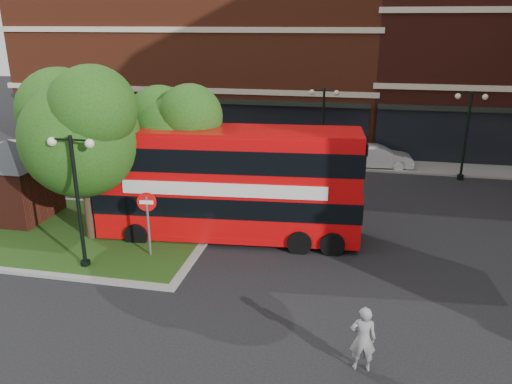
% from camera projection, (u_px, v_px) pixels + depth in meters
% --- Properties ---
extents(ground, '(120.00, 120.00, 0.00)m').
position_uv_depth(ground, '(229.00, 286.00, 17.18)').
color(ground, black).
rests_on(ground, ground).
extents(pavement_far, '(44.00, 3.00, 0.12)m').
position_uv_depth(pavement_far, '(292.00, 160.00, 32.46)').
color(pavement_far, slate).
rests_on(pavement_far, ground).
extents(terrace_far_left, '(26.00, 12.00, 14.00)m').
position_uv_depth(terrace_far_left, '(205.00, 44.00, 38.67)').
color(terrace_far_left, maroon).
rests_on(terrace_far_left, ground).
extents(terrace_far_right, '(18.00, 12.00, 16.00)m').
position_uv_depth(terrace_far_right, '(512.00, 31.00, 34.17)').
color(terrace_far_right, '#471911').
rests_on(terrace_far_right, ground).
extents(traffic_island, '(12.60, 7.60, 0.15)m').
position_uv_depth(traffic_island, '(66.00, 231.00, 21.46)').
color(traffic_island, gray).
rests_on(traffic_island, ground).
extents(kiosk, '(6.51, 6.51, 3.60)m').
position_uv_depth(kiosk, '(12.00, 171.00, 22.22)').
color(kiosk, '#471911').
rests_on(kiosk, traffic_island).
extents(tree_island_west, '(5.40, 4.71, 7.21)m').
position_uv_depth(tree_island_west, '(78.00, 126.00, 19.27)').
color(tree_island_west, '#2D2116').
rests_on(tree_island_west, ground).
extents(tree_island_east, '(4.46, 3.90, 6.29)m').
position_uv_depth(tree_island_east, '(175.00, 131.00, 21.18)').
color(tree_island_east, '#2D2116').
rests_on(tree_island_east, ground).
extents(lamp_island, '(1.72, 0.36, 5.00)m').
position_uv_depth(lamp_island, '(77.00, 196.00, 17.49)').
color(lamp_island, black).
rests_on(lamp_island, ground).
extents(lamp_far_left, '(1.72, 0.36, 5.00)m').
position_uv_depth(lamp_far_left, '(323.00, 126.00, 29.32)').
color(lamp_far_left, black).
rests_on(lamp_far_left, ground).
extents(lamp_far_right, '(1.72, 0.36, 5.00)m').
position_uv_depth(lamp_far_right, '(467.00, 131.00, 27.81)').
color(lamp_far_right, black).
rests_on(lamp_far_right, ground).
extents(bus, '(10.81, 3.33, 4.06)m').
position_uv_depth(bus, '(228.00, 177.00, 20.22)').
color(bus, red).
rests_on(bus, ground).
extents(woman, '(0.70, 0.49, 1.85)m').
position_uv_depth(woman, '(363.00, 339.00, 12.79)').
color(woman, gray).
rests_on(woman, ground).
extents(car_silver, '(4.72, 2.23, 1.56)m').
position_uv_depth(car_silver, '(275.00, 157.00, 30.52)').
color(car_silver, '#AAADB2').
rests_on(car_silver, ground).
extents(car_white, '(4.38, 1.82, 1.41)m').
position_uv_depth(car_white, '(377.00, 157.00, 30.77)').
color(car_white, white).
rests_on(car_white, ground).
extents(no_entry_sign, '(0.73, 0.16, 2.66)m').
position_uv_depth(no_entry_sign, '(147.00, 212.00, 18.62)').
color(no_entry_sign, slate).
rests_on(no_entry_sign, ground).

